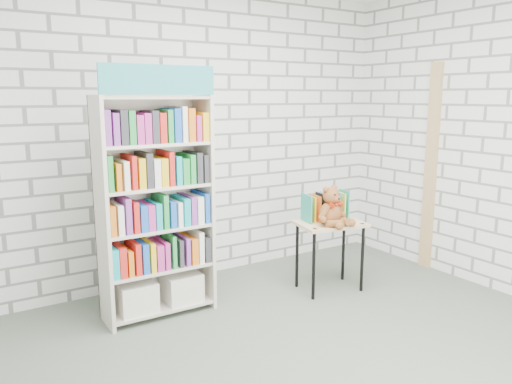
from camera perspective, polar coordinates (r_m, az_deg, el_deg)
ground at (r=3.55m, az=7.06°, el=-19.11°), size 4.50×4.50×0.00m
room_shell at (r=3.08m, az=7.84°, el=11.07°), size 4.52×4.02×2.81m
bookshelf at (r=4.06m, az=-11.41°, el=-1.54°), size 0.89×0.35×2.00m
display_table at (r=4.63m, az=8.46°, el=-4.51°), size 0.66×0.51×0.64m
table_books at (r=4.65m, az=7.92°, el=-1.68°), size 0.44×0.25×0.25m
teddy_bear at (r=4.47m, az=8.71°, el=-2.00°), size 0.32×0.31×0.35m
door_trim at (r=5.40m, az=19.34°, el=2.60°), size 0.05×0.12×2.10m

